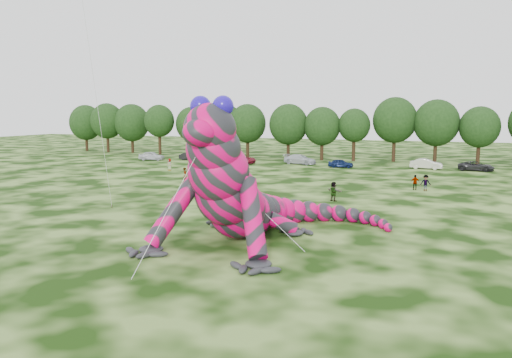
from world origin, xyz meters
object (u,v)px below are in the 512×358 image
object	(u,v)px
tree_4	(192,131)
spectator_5	(334,191)
inflatable_gecko	(245,168)
spectator_1	(201,179)
car_2	(241,159)
tree_7	(288,132)
car_0	(152,156)
spectator_0	(185,176)
spectator_4	(170,164)
tree_11	(436,131)
tree_0	(86,128)
tree_8	(322,134)
tree_10	(394,130)
car_6	(476,166)
tree_3	(159,130)
spectator_3	(415,182)
tree_9	(354,135)
flying_kite	(82,0)
car_5	(426,164)
tree_12	(479,136)
tree_1	(107,128)
car_1	(190,156)
car_4	(341,163)
car_3	(300,159)
tree_2	(132,128)
tree_5	(223,129)
spectator_2	(426,183)

from	to	relation	value
tree_4	spectator_5	world-z (taller)	tree_4
inflatable_gecko	spectator_1	bearing A→B (deg)	127.85
car_2	tree_7	bearing A→B (deg)	-17.62
car_0	spectator_0	bearing A→B (deg)	-151.65
spectator_4	tree_11	bearing A→B (deg)	63.61
tree_0	spectator_4	xyz separation A→B (m)	(33.77, -24.18, -3.93)
tree_8	tree_10	xyz separation A→B (m)	(11.61, 1.59, 0.78)
tree_4	car_6	distance (m)	50.03
car_6	spectator_5	world-z (taller)	spectator_5
inflatable_gecko	car_6	size ratio (longest dim) A/B	3.85
tree_11	spectator_0	bearing A→B (deg)	-127.21
tree_3	inflatable_gecko	bearing A→B (deg)	-53.81
car_6	spectator_1	size ratio (longest dim) A/B	3.01
tree_0	spectator_3	world-z (taller)	tree_0
spectator_1	tree_9	bearing A→B (deg)	-93.53
flying_kite	car_5	world-z (taller)	flying_kite
tree_3	tree_12	distance (m)	55.73
tree_9	car_6	bearing A→B (deg)	-23.61
car_0	car_2	bearing A→B (deg)	-99.61
tree_1	inflatable_gecko	bearing A→B (deg)	-46.36
tree_10	car_2	distance (m)	25.51
car_1	car_4	xyz separation A→B (m)	(25.90, -2.08, -0.02)
car_2	flying_kite	bearing A→B (deg)	-163.86
inflatable_gecko	car_0	size ratio (longest dim) A/B	4.24
tree_4	spectator_1	distance (m)	40.91
tree_4	tree_1	bearing A→B (deg)	-177.98
car_3	spectator_3	bearing A→B (deg)	-126.82
tree_0	car_0	xyz separation A→B (m)	(23.48, -12.45, -4.02)
car_6	car_4	bearing A→B (deg)	105.75
inflatable_gecko	tree_12	xyz separation A→B (m)	(17.13, 53.42, -0.07)
car_0	spectator_0	world-z (taller)	spectator_0
car_6	spectator_5	xyz separation A→B (m)	(-13.71, -30.07, 0.24)
spectator_1	tree_2	bearing A→B (deg)	-32.92
tree_4	tree_5	xyz separation A→B (m)	(6.52, -0.28, 0.37)
tree_7	car_2	xyz separation A→B (m)	(-4.90, -9.60, -4.03)
inflatable_gecko	tree_5	bearing A→B (deg)	119.40
tree_3	tree_4	world-z (taller)	tree_3
car_4	spectator_3	size ratio (longest dim) A/B	2.30
inflatable_gecko	spectator_1	size ratio (longest dim) A/B	11.59
tree_2	spectator_4	world-z (taller)	tree_2
tree_8	car_4	world-z (taller)	tree_8
tree_10	spectator_1	size ratio (longest dim) A/B	6.68
tree_4	tree_5	world-z (taller)	tree_5
tree_8	tree_12	size ratio (longest dim) A/B	1.00
tree_9	tree_12	bearing A→B (deg)	1.19
tree_5	car_6	size ratio (longest dim) A/B	2.07
tree_11	spectator_2	distance (m)	30.13
tree_9	spectator_5	size ratio (longest dim) A/B	4.85
tree_10	spectator_3	world-z (taller)	tree_10
tree_4	spectator_0	distance (m)	39.08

